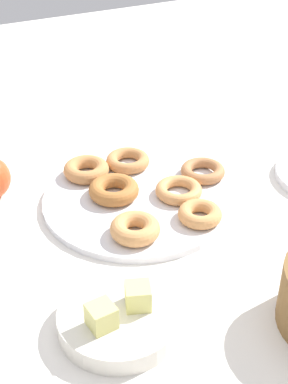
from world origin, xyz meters
name	(u,v)px	position (x,y,z in m)	size (l,w,h in m)	color
ground_plane	(137,203)	(0.00, 0.00, 0.00)	(2.40, 2.40, 0.00)	white
donut_plate	(137,200)	(0.00, 0.00, 0.01)	(0.36, 0.36, 0.01)	silver
donut_0	(86,169)	(0.06, -0.12, 0.03)	(0.09, 0.09, 0.03)	#C6844C
donut_1	(135,229)	(0.05, 0.10, 0.03)	(0.09, 0.09, 0.03)	tan
donut_2	(128,161)	(-0.03, -0.11, 0.02)	(0.09, 0.09, 0.02)	#C6844C
donut_3	(200,214)	(-0.07, 0.11, 0.03)	(0.08, 0.08, 0.02)	tan
donut_4	(179,190)	(-0.07, 0.03, 0.02)	(0.09, 0.09, 0.02)	tan
donut_5	(203,171)	(-0.15, -0.01, 0.02)	(0.09, 0.09, 0.02)	#B27547
donut_6	(114,190)	(0.04, -0.02, 0.03)	(0.10, 0.10, 0.03)	#AD6B33
fruit_bowl	(119,320)	(0.16, 0.27, 0.02)	(0.18, 0.18, 0.03)	silver
melon_chunk_left	(138,296)	(0.13, 0.27, 0.05)	(0.04, 0.04, 0.04)	#DBD67A
melon_chunk_right	(101,316)	(0.19, 0.29, 0.05)	(0.04, 0.04, 0.04)	#DBD67A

